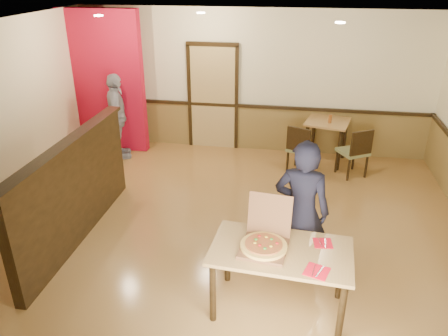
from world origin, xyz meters
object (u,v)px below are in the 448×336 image
(side_chair_left, at_px, (301,147))
(diner, at_px, (301,212))
(pizza_box, at_px, (265,242))
(main_table, at_px, (281,258))
(condiment, at_px, (330,119))
(passerby, at_px, (117,117))
(side_chair_right, at_px, (355,151))
(diner_chair, at_px, (298,236))
(side_table, at_px, (327,130))

(side_chair_left, xyz_separation_m, diner, (0.01, -2.98, 0.39))
(diner, distance_m, pizza_box, 0.73)
(main_table, distance_m, condiment, 4.19)
(pizza_box, bearing_deg, condiment, 84.82)
(passerby, bearing_deg, diner, -154.63)
(side_chair_right, relative_size, condiment, 6.06)
(side_chair_right, xyz_separation_m, pizza_box, (-1.32, -3.61, 0.35))
(side_chair_left, height_order, side_chair_right, side_chair_right)
(main_table, distance_m, diner_chair, 0.84)
(diner_chair, distance_m, condiment, 3.41)
(diner_chair, relative_size, side_table, 0.92)
(side_table, height_order, pizza_box, pizza_box)
(diner_chair, height_order, side_table, diner_chair)
(side_chair_left, bearing_deg, condiment, -111.70)
(condiment, bearing_deg, diner_chair, -98.47)
(passerby, distance_m, pizza_box, 4.91)
(diner_chair, xyz_separation_m, side_table, (0.47, 3.45, 0.18))
(passerby, bearing_deg, side_chair_left, -115.62)
(condiment, bearing_deg, main_table, -99.43)
(diner, xyz_separation_m, passerby, (-3.55, 3.11, -0.06))
(side_chair_right, relative_size, pizza_box, 1.50)
(diner, bearing_deg, diner_chair, -78.99)
(diner_chair, bearing_deg, pizza_box, -126.21)
(passerby, bearing_deg, side_table, -106.63)
(diner, bearing_deg, side_table, -89.01)
(diner_chair, bearing_deg, side_chair_right, 60.45)
(side_chair_right, height_order, condiment, condiment)
(condiment, bearing_deg, side_chair_right, -47.85)
(side_chair_right, bearing_deg, diner_chair, 40.83)
(side_chair_right, relative_size, side_table, 0.99)
(side_chair_right, xyz_separation_m, condiment, (-0.46, 0.51, 0.40))
(side_table, xyz_separation_m, passerby, (-4.01, -0.47, 0.19))
(main_table, relative_size, side_chair_left, 1.67)
(diner, height_order, passerby, diner)
(main_table, relative_size, diner, 0.86)
(side_chair_left, bearing_deg, side_chair_right, -156.75)
(diner_chair, distance_m, diner, 0.45)
(main_table, bearing_deg, pizza_box, 179.41)
(main_table, height_order, condiment, condiment)
(main_table, xyz_separation_m, diner, (0.19, 0.64, 0.21))
(side_table, xyz_separation_m, pizza_box, (-0.84, -4.22, 0.21))
(side_chair_left, bearing_deg, pizza_box, 107.35)
(main_table, distance_m, side_chair_left, 3.63)
(main_table, relative_size, diner_chair, 1.79)
(diner, relative_size, condiment, 11.75)
(side_chair_left, relative_size, side_chair_right, 1.00)
(main_table, distance_m, side_table, 4.28)
(side_chair_right, bearing_deg, passerby, -32.29)
(pizza_box, height_order, condiment, pizza_box)
(side_chair_left, xyz_separation_m, pizza_box, (-0.36, -3.61, 0.35))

